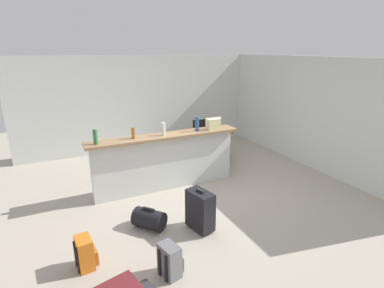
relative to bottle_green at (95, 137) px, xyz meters
name	(u,v)px	position (x,y,z in m)	size (l,w,h in m)	color
ground_plane	(193,192)	(1.69, -0.33, -1.26)	(13.00, 13.00, 0.05)	#ADA393
wall_back	(145,103)	(1.69, 2.72, 0.02)	(6.60, 0.10, 2.50)	silver
wall_right	(306,112)	(4.74, -0.03, 0.02)	(0.10, 6.00, 2.50)	silver
partition_half_wall	(166,163)	(1.27, 0.03, -0.71)	(2.80, 0.20, 1.05)	silver
bar_countertop	(165,136)	(1.27, 0.03, -0.15)	(2.96, 0.40, 0.05)	#93704C
bottle_green	(95,137)	(0.00, 0.00, 0.00)	(0.07, 0.07, 0.26)	#2D6B38
bottle_amber	(133,133)	(0.67, 0.06, -0.03)	(0.07, 0.07, 0.21)	#9E661E
bottle_clear	(163,129)	(1.23, 0.03, -0.01)	(0.07, 0.07, 0.24)	silver
bottle_blue	(197,124)	(1.94, 0.04, 0.01)	(0.07, 0.07, 0.28)	#284C89
bottle_white	(219,122)	(2.49, 0.11, -0.02)	(0.06, 0.06, 0.21)	silver
grocery_bag	(213,124)	(2.28, 0.00, -0.02)	(0.26, 0.18, 0.22)	beige
dining_table	(206,135)	(2.72, 1.12, -0.59)	(1.10, 0.80, 0.74)	brown
dining_chair_near_partition	(216,145)	(2.72, 0.63, -0.72)	(0.42, 0.42, 0.93)	black
dining_chair_far_side	(199,134)	(2.79, 1.63, -0.72)	(0.45, 0.45, 0.93)	black
duffel_bag_black	(149,219)	(0.53, -1.15, -1.08)	(0.54, 0.56, 0.34)	black
backpack_orange	(85,253)	(-0.46, -1.65, -1.03)	(0.27, 0.30, 0.42)	orange
backpack_grey	(170,261)	(0.46, -2.24, -1.03)	(0.29, 0.32, 0.42)	slate
suitcase_upright_black	(200,210)	(1.22, -1.53, -0.90)	(0.34, 0.48, 0.67)	black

